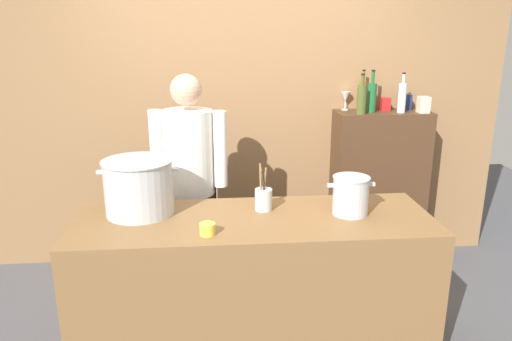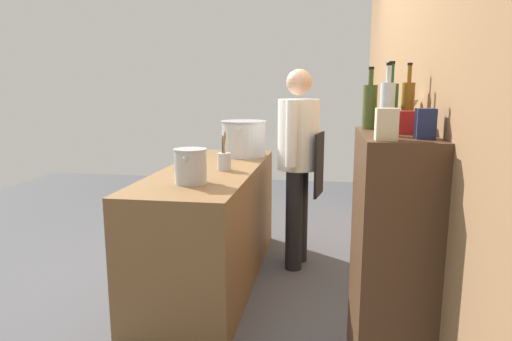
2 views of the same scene
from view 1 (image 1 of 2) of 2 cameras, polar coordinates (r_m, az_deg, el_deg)
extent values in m
cube|color=olive|center=(4.01, -1.92, 10.05)|extent=(4.40, 0.10, 3.00)
cube|color=brown|center=(2.99, -0.21, -13.59)|extent=(2.06, 0.70, 0.90)
cube|color=#472D1C|center=(4.21, 14.08, -2.00)|extent=(0.76, 0.32, 1.30)
cylinder|color=black|center=(3.56, -5.89, -9.09)|extent=(0.14, 0.14, 0.84)
cylinder|color=black|center=(3.60, -9.05, -8.90)|extent=(0.14, 0.14, 0.84)
cylinder|color=white|center=(3.33, -7.93, 2.09)|extent=(0.34, 0.34, 0.58)
cube|color=black|center=(3.57, -7.13, -0.92)|extent=(0.30, 0.07, 0.52)
cylinder|color=white|center=(3.28, -4.21, 2.50)|extent=(0.09, 0.09, 0.52)
cylinder|color=white|center=(3.38, -11.59, 2.63)|extent=(0.09, 0.09, 0.52)
sphere|color=tan|center=(3.26, -8.23, 9.35)|extent=(0.21, 0.21, 0.21)
cylinder|color=#B7BABF|center=(2.90, -13.57, -1.96)|extent=(0.39, 0.39, 0.31)
cylinder|color=#B7BABF|center=(2.85, -13.78, 1.09)|extent=(0.41, 0.41, 0.01)
cube|color=#B7BABF|center=(2.91, -17.89, -0.17)|extent=(0.04, 0.02, 0.02)
cube|color=#B7BABF|center=(2.84, -9.42, 0.04)|extent=(0.04, 0.02, 0.02)
cylinder|color=#B7BABF|center=(2.87, 11.03, -2.97)|extent=(0.21, 0.21, 0.22)
cylinder|color=#B7BABF|center=(2.84, 11.15, -0.82)|extent=(0.21, 0.21, 0.01)
cube|color=#B7BABF|center=(2.82, 8.74, -1.73)|extent=(0.04, 0.02, 0.02)
cube|color=#B7BABF|center=(2.89, 13.42, -1.57)|extent=(0.04, 0.02, 0.02)
cylinder|color=#B7BABF|center=(2.89, 0.89, -3.43)|extent=(0.10, 0.10, 0.13)
cylinder|color=olive|center=(2.86, 0.58, -1.97)|extent=(0.02, 0.04, 0.25)
cylinder|color=olive|center=(2.86, 0.89, -1.76)|extent=(0.05, 0.02, 0.27)
cylinder|color=olive|center=(2.87, 0.97, -1.96)|extent=(0.03, 0.03, 0.24)
cylinder|color=#262626|center=(2.86, 0.94, -2.22)|extent=(0.04, 0.02, 0.23)
cylinder|color=yellow|center=(2.58, -5.71, -6.84)|extent=(0.08, 0.08, 0.06)
cylinder|color=#475123|center=(3.88, 12.28, 8.10)|extent=(0.07, 0.07, 0.22)
cylinder|color=#475123|center=(3.86, 12.41, 10.30)|extent=(0.03, 0.03, 0.08)
cylinder|color=black|center=(3.86, 12.46, 10.97)|extent=(0.03, 0.03, 0.01)
cylinder|color=silver|center=(4.03, 16.75, 8.14)|extent=(0.06, 0.06, 0.23)
cylinder|color=silver|center=(4.01, 16.93, 10.26)|extent=(0.02, 0.02, 0.07)
cylinder|color=black|center=(4.01, 16.98, 10.85)|extent=(0.03, 0.03, 0.01)
cylinder|color=#8C5919|center=(4.06, 12.38, 8.54)|extent=(0.06, 0.06, 0.23)
cylinder|color=#8C5919|center=(4.04, 12.52, 10.74)|extent=(0.02, 0.02, 0.08)
cylinder|color=black|center=(4.04, 12.56, 11.40)|extent=(0.02, 0.02, 0.01)
cylinder|color=#1E592D|center=(3.99, 13.41, 8.30)|extent=(0.07, 0.07, 0.23)
cylinder|color=#1E592D|center=(3.97, 13.56, 10.58)|extent=(0.03, 0.03, 0.09)
cylinder|color=black|center=(3.97, 13.62, 11.33)|extent=(0.03, 0.03, 0.01)
cylinder|color=silver|center=(4.08, 10.39, 7.06)|extent=(0.06, 0.06, 0.01)
cylinder|color=silver|center=(4.07, 10.41, 7.55)|extent=(0.01, 0.01, 0.07)
cone|color=silver|center=(4.06, 10.46, 8.54)|extent=(0.08, 0.08, 0.08)
cube|color=red|center=(4.10, 14.90, 7.53)|extent=(0.07, 0.07, 0.10)
cube|color=beige|center=(4.08, 19.05, 7.32)|extent=(0.08, 0.08, 0.13)
cube|color=navy|center=(4.20, 17.17, 7.70)|extent=(0.08, 0.08, 0.12)
camera|label=2|loc=(4.93, 40.45, 7.35)|focal=31.17mm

